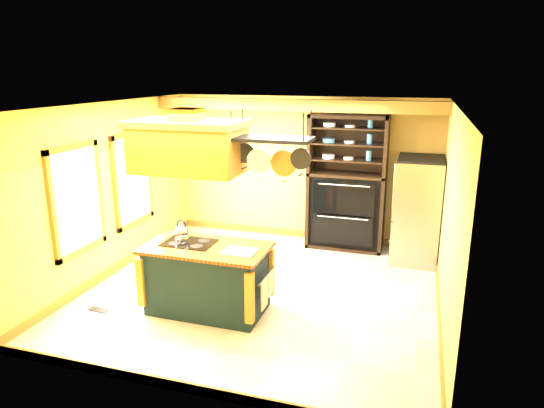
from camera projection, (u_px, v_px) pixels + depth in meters
The scene contains 15 objects.
floor at pixel (262, 290), 7.20m from camera, with size 5.00×5.00×0.00m, color beige.
ceiling at pixel (261, 105), 6.48m from camera, with size 5.00×5.00×0.00m, color white.
wall_back at pixel (303, 169), 9.14m from camera, with size 5.00×0.02×2.70m, color gold.
wall_front at pixel (179, 270), 4.54m from camera, with size 5.00×0.02×2.70m, color gold.
wall_left at pixel (110, 190), 7.55m from camera, with size 0.02×5.00×2.70m, color gold.
wall_right at pixel (449, 218), 6.13m from camera, with size 0.02×5.00×2.70m, color gold.
ceiling_beam at pixel (293, 105), 8.08m from camera, with size 5.00×0.15×0.20m, color olive.
window_near at pixel (77, 200), 6.79m from camera, with size 0.06×1.06×1.56m.
window_far at pixel (133, 179), 8.08m from camera, with size 0.06×1.06×1.56m.
kitchen_island at pixel (207, 278), 6.49m from camera, with size 1.65×0.92×1.11m.
range_hood at pixel (188, 145), 6.07m from camera, with size 1.45×0.82×0.80m.
pot_rack at pixel (272, 147), 5.75m from camera, with size 1.02×0.48×0.79m.
refrigerator at pixel (416, 212), 8.13m from camera, with size 0.76×0.89×1.75m.
hutch at pixel (346, 198), 8.77m from camera, with size 1.37×0.62×2.42m.
floor_register at pixel (99, 310), 6.59m from camera, with size 0.28×0.12×0.01m, color black.
Camera 1 is at (2.07, -6.27, 3.15)m, focal length 32.00 mm.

